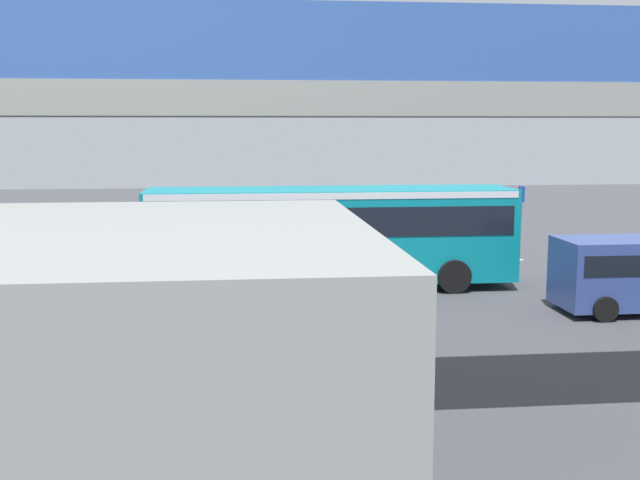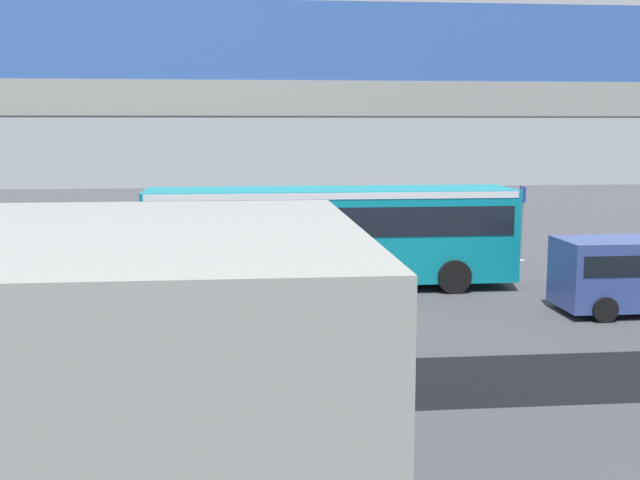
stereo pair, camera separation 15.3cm
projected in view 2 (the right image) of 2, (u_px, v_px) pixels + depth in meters
ground at (357, 281)px, 26.06m from camera, size 80.00×80.00×0.00m
city_bus at (330, 229)px, 24.76m from camera, size 11.54×2.85×3.15m
bicycle_blue at (593, 279)px, 24.38m from camera, size 1.77×0.44×0.96m
pedestrian at (301, 248)px, 27.35m from camera, size 0.38×0.38×1.79m
traffic_sign at (522, 210)px, 30.24m from camera, size 0.08×0.60×2.80m
lane_dash_leftmost at (499, 260)px, 29.99m from camera, size 2.00×0.20×0.01m
lane_dash_left at (396, 262)px, 29.59m from camera, size 2.00×0.20×0.01m
lane_dash_centre at (290, 264)px, 29.19m from camera, size 2.00×0.20×0.01m
lane_dash_right at (182, 266)px, 28.80m from camera, size 2.00×0.20×0.01m
pedestrian_overpass at (474, 125)px, 12.77m from camera, size 30.86×2.60×6.85m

